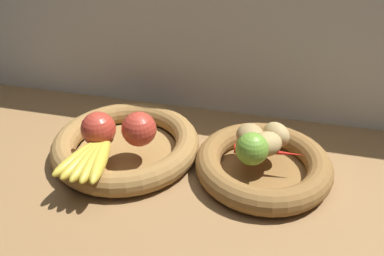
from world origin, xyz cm
name	(u,v)px	position (x,y,z in cm)	size (l,w,h in cm)	color
ground_plane	(193,179)	(0.00, 0.00, -1.50)	(140.00, 90.00, 3.00)	olive
back_wall	(223,9)	(0.00, 30.00, 27.50)	(140.00, 3.00, 55.00)	silver
fruit_bowl_left	(126,145)	(-16.71, 3.55, 2.51)	(33.50, 33.50, 5.37)	olive
fruit_bowl_right	(263,165)	(14.41, 3.55, 2.52)	(28.91, 28.91, 5.37)	brown
apple_red_right	(139,129)	(-12.05, 0.84, 9.10)	(7.46, 7.46, 7.46)	#B73828
apple_red_front	(98,129)	(-20.42, -1.17, 9.08)	(7.42, 7.42, 7.42)	#B73828
banana_bunch_front	(91,157)	(-19.03, -7.90, 6.83)	(11.01, 16.54, 2.93)	gold
potato_large	(266,144)	(14.41, 3.55, 7.82)	(7.15, 5.78, 4.90)	tan
potato_oblong	(250,135)	(10.97, 6.23, 7.68)	(6.78, 5.89, 4.63)	#A38451
potato_back	(276,134)	(16.32, 7.76, 7.85)	(6.52, 4.95, 4.98)	tan
lime_near	(252,149)	(11.94, -0.16, 8.68)	(6.62, 6.62, 6.62)	#6B9E33
chili_pepper	(270,152)	(15.45, 3.03, 6.42)	(2.10, 2.10, 14.56)	red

